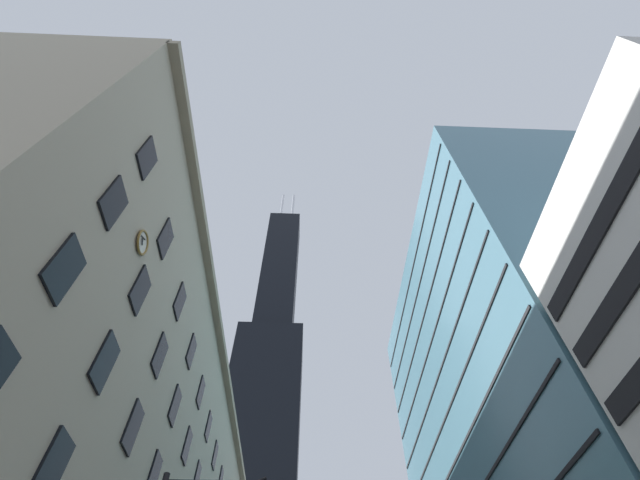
{
  "coord_description": "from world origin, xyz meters",
  "views": [
    {
      "loc": [
        -2.72,
        -11.54,
        1.7
      ],
      "look_at": [
        -1.75,
        14.1,
        35.89
      ],
      "focal_mm": 23.6,
      "sensor_mm": 36.0,
      "label": 1
    }
  ],
  "objects": [
    {
      "name": "glass_office_midrise",
      "position": [
        19.98,
        26.13,
        23.99
      ],
      "size": [
        18.06,
        39.67,
        47.97
      ],
      "color": "teal",
      "rests_on": "ground"
    },
    {
      "name": "dark_skyscraper",
      "position": [
        -14.28,
        97.52,
        52.72
      ],
      "size": [
        28.79,
        28.79,
        183.43
      ],
      "color": "black",
      "rests_on": "ground"
    }
  ]
}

